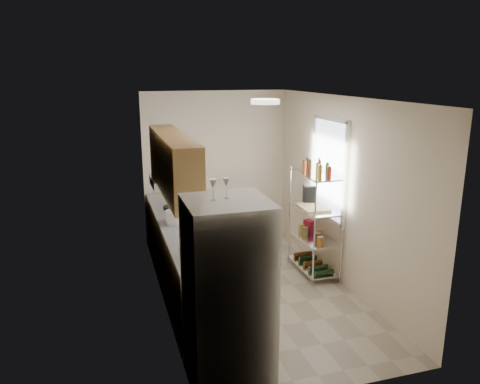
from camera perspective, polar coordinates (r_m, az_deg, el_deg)
The scene contains 16 objects.
room at distance 6.11m, azimuth 1.98°, elevation -0.82°, with size 2.52×4.42×2.62m.
counter_run at distance 6.58m, azimuth -7.00°, elevation -7.59°, with size 0.63×3.51×0.90m.
upper_cabinets at distance 5.85m, azimuth -8.15°, elevation 3.46°, with size 0.33×2.20×0.72m, color #AF834A.
range_hood at distance 6.72m, azimuth -8.61°, elevation 1.23°, with size 0.50×0.60×0.12m, color #B7BABC.
window at distance 6.84m, azimuth 10.83°, elevation 2.75°, with size 0.06×1.00×1.46m, color white.
bakers_rack at distance 6.80m, azimuth 9.22°, elevation -1.08°, with size 0.45×0.90×1.73m.
ceiling_dome at distance 5.62m, azimuth 3.10°, elevation 10.96°, with size 0.34×0.34×0.06m, color white.
refrigerator at distance 4.44m, azimuth -1.50°, elevation -12.41°, with size 0.75×0.75×1.82m, color silver.
wine_glass_a at distance 4.08m, azimuth -3.29°, elevation 0.27°, with size 0.07×0.07×0.19m, color silver, non-canonical shape.
wine_glass_b at distance 4.15m, azimuth -1.69°, elevation 0.48°, with size 0.07×0.07×0.19m, color silver, non-canonical shape.
rice_cooker at distance 6.43m, azimuth -8.02°, elevation -3.03°, with size 0.23×0.23×0.19m, color silver.
frying_pan_large at distance 6.53m, azimuth -7.83°, elevation -3.38°, with size 0.26×0.26×0.05m, color black.
frying_pan_small at distance 7.13m, azimuth -8.45°, elevation -1.87°, with size 0.23×0.23×0.05m, color black.
cutting_board at distance 6.76m, azimuth 8.91°, elevation -1.89°, with size 0.36×0.46×0.03m, color tan.
espresso_machine at distance 7.01m, azimuth 8.41°, elevation -0.18°, with size 0.16×0.25×0.29m, color black.
storage_bag at distance 7.16m, azimuth 8.44°, elevation -4.10°, with size 0.11×0.15×0.18m, color maroon.
Camera 1 is at (-1.90, -5.58, 2.93)m, focal length 35.00 mm.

